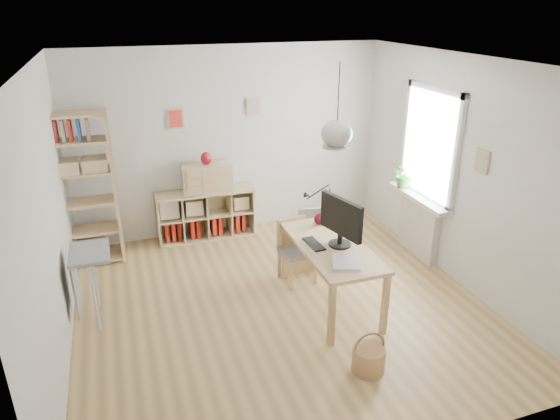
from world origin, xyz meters
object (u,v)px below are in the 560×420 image
object	(u,v)px
desk	(331,252)
storage_chest	(324,241)
cube_shelf	(204,217)
tall_bookshelf	(82,185)
monitor	(341,220)
drawer_chest	(207,178)
chair	(295,246)

from	to	relation	value
desk	storage_chest	xyz separation A→B (m)	(0.41, 1.13, -0.46)
desk	cube_shelf	world-z (taller)	desk
cube_shelf	tall_bookshelf	size ratio (longest dim) A/B	0.70
monitor	drawer_chest	bearing A→B (deg)	99.79
tall_bookshelf	monitor	world-z (taller)	tall_bookshelf
tall_bookshelf	storage_chest	distance (m)	3.23
tall_bookshelf	drawer_chest	bearing A→B (deg)	8.34
cube_shelf	storage_chest	distance (m)	1.81
monitor	desk	bearing A→B (deg)	143.46
cube_shelf	drawer_chest	distance (m)	0.62
desk	monitor	size ratio (longest dim) A/B	2.41
chair	drawer_chest	bearing A→B (deg)	109.36
tall_bookshelf	monitor	xyz separation A→B (m)	(2.67, -1.98, -0.03)
storage_chest	monitor	size ratio (longest dim) A/B	1.14
tall_bookshelf	cube_shelf	bearing A→B (deg)	10.19
chair	storage_chest	bearing A→B (deg)	31.92
desk	cube_shelf	size ratio (longest dim) A/B	1.07
cube_shelf	storage_chest	bearing A→B (deg)	-37.62
chair	desk	bearing A→B (deg)	-80.86
storage_chest	monitor	bearing A→B (deg)	-100.46
cube_shelf	tall_bookshelf	bearing A→B (deg)	-169.81
desk	monitor	world-z (taller)	monitor
desk	tall_bookshelf	world-z (taller)	tall_bookshelf
desk	drawer_chest	world-z (taller)	drawer_chest
desk	tall_bookshelf	bearing A→B (deg)	142.99
chair	storage_chest	world-z (taller)	chair
storage_chest	cube_shelf	bearing A→B (deg)	147.89
chair	storage_chest	xyz separation A→B (m)	(0.60, 0.48, -0.25)
cube_shelf	tall_bookshelf	xyz separation A→B (m)	(-1.56, -0.28, 0.79)
desk	chair	size ratio (longest dim) A/B	1.90
cube_shelf	chair	bearing A→B (deg)	-62.20
tall_bookshelf	monitor	distance (m)	3.32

